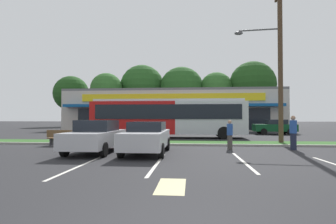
% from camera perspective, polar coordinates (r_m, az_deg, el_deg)
% --- Properties ---
extents(grass_median, '(56.00, 2.20, 0.12)m').
position_cam_1_polar(grass_median, '(17.39, 4.15, -6.64)').
color(grass_median, '#2D5B23').
rests_on(grass_median, ground_plane).
extents(curb_lip, '(56.00, 0.24, 0.12)m').
position_cam_1_polar(curb_lip, '(16.17, 4.09, -7.04)').
color(curb_lip, '#99968C').
rests_on(curb_lip, ground_plane).
extents(parking_stripe_0, '(0.12, 4.80, 0.01)m').
position_cam_1_polar(parking_stripe_0, '(10.05, -18.18, -10.85)').
color(parking_stripe_0, silver).
rests_on(parking_stripe_0, ground_plane).
extents(parking_stripe_1, '(0.12, 4.80, 0.01)m').
position_cam_1_polar(parking_stripe_1, '(9.96, -2.35, -11.00)').
color(parking_stripe_1, silver).
rests_on(parking_stripe_1, ground_plane).
extents(parking_stripe_2, '(0.12, 4.80, 0.01)m').
position_cam_1_polar(parking_stripe_2, '(10.78, 15.88, -10.21)').
color(parking_stripe_2, silver).
rests_on(parking_stripe_2, ground_plane).
extents(lot_arrow, '(0.70, 1.60, 0.01)m').
position_cam_1_polar(lot_arrow, '(6.78, 0.69, -15.64)').
color(lot_arrow, beige).
rests_on(lot_arrow, ground_plane).
extents(storefront_building, '(29.05, 11.57, 5.53)m').
position_cam_1_polar(storefront_building, '(38.52, 1.25, 0.34)').
color(storefront_building, '#BCB7AD').
rests_on(storefront_building, ground_plane).
extents(tree_far_left, '(6.74, 6.74, 9.81)m').
position_cam_1_polar(tree_far_left, '(54.81, -20.13, 3.78)').
color(tree_far_left, '#473323').
rests_on(tree_far_left, ground_plane).
extents(tree_left, '(5.84, 5.84, 9.82)m').
position_cam_1_polar(tree_left, '(49.45, -13.12, 4.79)').
color(tree_left, '#473323').
rests_on(tree_left, ground_plane).
extents(tree_mid_left, '(8.39, 8.39, 11.83)m').
position_cam_1_polar(tree_mid_left, '(51.25, -5.59, 5.39)').
color(tree_mid_left, '#473323').
rests_on(tree_mid_left, ground_plane).
extents(tree_mid, '(8.37, 8.37, 11.27)m').
position_cam_1_polar(tree_mid, '(50.01, 2.93, 4.92)').
color(tree_mid, '#473323').
rests_on(tree_mid, ground_plane).
extents(tree_mid_right, '(6.21, 6.21, 10.13)m').
position_cam_1_polar(tree_mid_right, '(49.97, 10.37, 4.86)').
color(tree_mid_right, '#473323').
rests_on(tree_mid_right, ground_plane).
extents(tree_right, '(8.33, 8.33, 11.93)m').
position_cam_1_polar(tree_right, '(50.68, 17.76, 5.67)').
color(tree_right, '#473323').
rests_on(tree_right, ground_plane).
extents(utility_pole, '(3.05, 2.40, 10.36)m').
position_cam_1_polar(utility_pole, '(18.80, 22.63, 10.61)').
color(utility_pole, '#4C3826').
rests_on(utility_pole, ground_plane).
extents(city_bus, '(12.95, 2.80, 3.25)m').
position_cam_1_polar(city_bus, '(22.48, 0.07, -1.07)').
color(city_bus, '#B71414').
rests_on(city_bus, ground_plane).
extents(bus_stop_bench, '(1.60, 0.45, 0.95)m').
position_cam_1_polar(bus_stop_bench, '(17.43, -22.14, -5.07)').
color(bus_stop_bench, brown).
rests_on(bus_stop_bench, ground_plane).
extents(car_0, '(4.12, 1.91, 1.52)m').
position_cam_1_polar(car_0, '(29.23, 22.01, -2.96)').
color(car_0, '#0C3F1E').
rests_on(car_0, ground_plane).
extents(car_1, '(1.98, 4.51, 1.57)m').
position_cam_1_polar(car_1, '(13.44, -15.24, -5.01)').
color(car_1, '#B7B7BC').
rests_on(car_1, ground_plane).
extents(car_4, '(1.93, 4.52, 1.50)m').
position_cam_1_polar(car_4, '(12.63, -4.60, -5.39)').
color(car_4, '#B7B7BC').
rests_on(car_4, ground_plane).
extents(pedestrian_near_bench, '(0.32, 0.32, 1.57)m').
position_cam_1_polar(pedestrian_near_bench, '(14.61, 13.18, -4.76)').
color(pedestrian_near_bench, '#47423D').
rests_on(pedestrian_near_bench, ground_plane).
extents(pedestrian_by_pole, '(0.36, 0.36, 1.80)m').
position_cam_1_polar(pedestrian_by_pole, '(15.46, 25.39, -4.05)').
color(pedestrian_by_pole, '#1E2338').
rests_on(pedestrian_by_pole, ground_plane).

